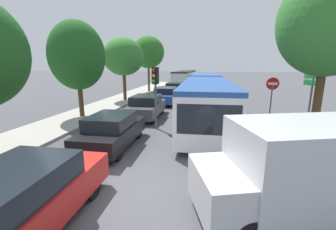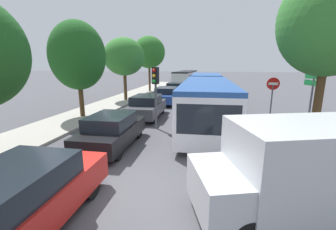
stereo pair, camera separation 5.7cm
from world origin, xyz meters
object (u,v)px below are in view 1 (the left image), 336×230
at_px(queued_car_graphite, 146,106).
at_px(direction_sign_post, 313,84).
at_px(traffic_light, 155,84).
at_px(tree_left_distant, 148,53).
at_px(queued_car_green, 175,89).
at_px(white_van, 312,167).
at_px(articulated_bus, 206,93).
at_px(queued_car_blue, 166,95).
at_px(no_entry_sign, 272,94).
at_px(tree_left_far, 123,57).
at_px(tree_left_mid, 77,56).
at_px(tree_right_near, 329,25).
at_px(queued_car_red, 21,200).
at_px(queued_car_black, 112,131).
at_px(city_bus_rear, 185,77).

relative_size(queued_car_graphite, direction_sign_post, 1.21).
xyz_separation_m(traffic_light, tree_left_distant, (-4.73, 16.01, 2.34)).
bearing_deg(queued_car_green, white_van, -163.47).
relative_size(articulated_bus, queued_car_blue, 4.05).
xyz_separation_m(queued_car_blue, no_entry_sign, (7.38, -6.22, 1.12)).
relative_size(direction_sign_post, tree_left_far, 0.60).
bearing_deg(tree_left_far, tree_left_mid, -92.61).
relative_size(tree_left_distant, tree_right_near, 0.91).
height_order(queued_car_red, tree_left_far, tree_left_far).
bearing_deg(tree_right_near, queued_car_blue, 134.38).
bearing_deg(direction_sign_post, queued_car_red, 32.72).
bearing_deg(traffic_light, tree_right_near, 101.46).
bearing_deg(no_entry_sign, tree_right_near, 25.83).
bearing_deg(white_van, queued_car_blue, -84.52).
xyz_separation_m(queued_car_red, tree_left_far, (-4.22, 17.02, 3.42)).
bearing_deg(queued_car_black, direction_sign_post, -68.43).
relative_size(queued_car_graphite, tree_left_mid, 0.70).
height_order(queued_car_black, tree_left_mid, tree_left_mid).
height_order(queued_car_green, direction_sign_post, direction_sign_post).
distance_m(queued_car_blue, direction_sign_post, 11.72).
height_order(city_bus_rear, white_van, city_bus_rear).
bearing_deg(tree_left_mid, no_entry_sign, 0.85).
bearing_deg(tree_left_distant, no_entry_sign, -51.97).
distance_m(queued_car_black, tree_left_distant, 19.87).
bearing_deg(city_bus_rear, tree_left_far, 169.76).
xyz_separation_m(queued_car_green, tree_left_distant, (-3.71, 2.51, 4.09)).
height_order(city_bus_rear, direction_sign_post, direction_sign_post).
bearing_deg(queued_car_blue, city_bus_rear, -0.27).
distance_m(white_van, tree_left_far, 18.75).
distance_m(city_bus_rear, tree_right_near, 28.35).
relative_size(queued_car_red, tree_left_far, 0.75).
distance_m(no_entry_sign, tree_right_near, 4.39).
bearing_deg(tree_left_far, tree_left_distant, 86.66).
xyz_separation_m(queued_car_blue, tree_left_far, (-4.18, 0.73, 3.44)).
bearing_deg(queued_car_green, queued_car_blue, 179.53).
bearing_deg(tree_left_distant, queued_car_black, -79.55).
distance_m(white_van, no_entry_sign, 8.44).
xyz_separation_m(queued_car_graphite, queued_car_blue, (0.26, 5.51, -0.00)).
height_order(articulated_bus, queued_car_green, articulated_bus).
bearing_deg(tree_left_far, queued_car_blue, -9.91).
height_order(city_bus_rear, traffic_light, traffic_light).
height_order(queued_car_green, tree_left_mid, tree_left_mid).
xyz_separation_m(queued_car_red, tree_left_distant, (-3.80, 24.31, 4.06)).
xyz_separation_m(queued_car_graphite, direction_sign_post, (9.27, -1.77, 1.80)).
distance_m(city_bus_rear, queued_car_green, 12.33).
bearing_deg(queued_car_green, tree_left_far, 138.23).
distance_m(queued_car_red, tree_left_distant, 24.94).
xyz_separation_m(articulated_bus, tree_left_far, (-7.80, 3.91, 2.70)).
bearing_deg(articulated_bus, traffic_light, -30.52).
height_order(articulated_bus, white_van, articulated_bus).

